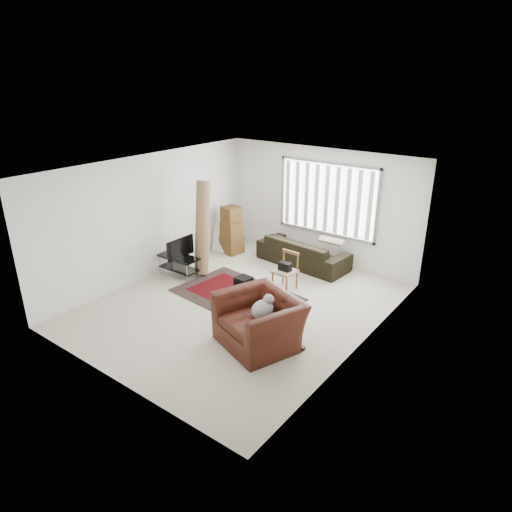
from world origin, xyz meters
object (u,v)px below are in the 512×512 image
(sofa, at_px, (303,248))
(side_chair, at_px, (286,269))
(moving_boxes, at_px, (231,232))
(tv_stand, at_px, (179,262))
(armchair, at_px, (259,318))

(sofa, bearing_deg, side_chair, 111.25)
(moving_boxes, bearing_deg, tv_stand, -90.40)
(moving_boxes, distance_m, sofa, 1.90)
(side_chair, bearing_deg, sofa, 109.34)
(tv_stand, distance_m, side_chair, 2.42)
(tv_stand, height_order, side_chair, side_chair)
(tv_stand, xyz_separation_m, moving_boxes, (0.01, 1.82, 0.21))
(tv_stand, xyz_separation_m, side_chair, (2.25, 0.90, 0.10))
(moving_boxes, height_order, armchair, moving_boxes)
(moving_boxes, distance_m, side_chair, 2.42)
(sofa, bearing_deg, moving_boxes, 17.86)
(moving_boxes, relative_size, side_chair, 1.48)
(tv_stand, distance_m, sofa, 2.91)
(tv_stand, xyz_separation_m, sofa, (1.86, 2.24, 0.08))
(moving_boxes, xyz_separation_m, armchair, (3.05, -2.95, -0.06))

